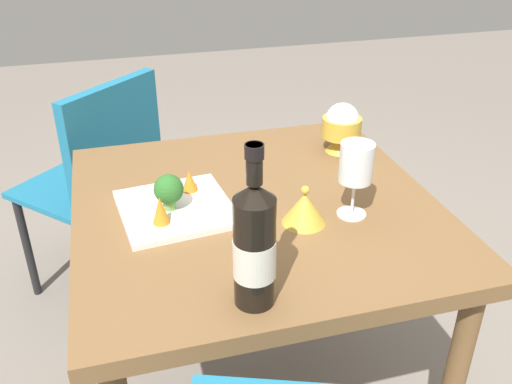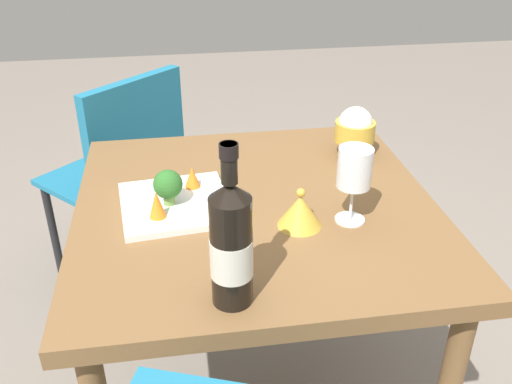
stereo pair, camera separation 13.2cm
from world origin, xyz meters
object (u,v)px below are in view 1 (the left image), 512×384
object	(u,v)px
rice_bowl_lid	(304,208)
rice_bowl	(342,127)
wine_glass	(356,165)
carrot_garnish_left	(160,210)
wine_bottle	(254,245)
broccoli_floret	(169,189)
chair_by_wall	(103,171)
carrot_garnish_right	(189,181)
serving_plate	(176,209)

from	to	relation	value
rice_bowl_lid	rice_bowl	bearing A→B (deg)	-34.41
wine_glass	carrot_garnish_left	world-z (taller)	wine_glass
wine_bottle	broccoli_floret	size ratio (longest dim) A/B	3.67
wine_bottle	wine_glass	world-z (taller)	wine_bottle
chair_by_wall	rice_bowl_lid	world-z (taller)	chair_by_wall
carrot_garnish_left	chair_by_wall	bearing A→B (deg)	10.10
wine_glass	carrot_garnish_right	world-z (taller)	wine_glass
wine_glass	serving_plate	bearing A→B (deg)	72.82
rice_bowl	broccoli_floret	distance (m)	0.56
wine_bottle	carrot_garnish_left	bearing A→B (deg)	25.01
chair_by_wall	rice_bowl	distance (m)	0.85
chair_by_wall	carrot_garnish_right	size ratio (longest dim) A/B	16.19
wine_bottle	serving_plate	world-z (taller)	wine_bottle
broccoli_floret	carrot_garnish_left	world-z (taller)	broccoli_floret
rice_bowl_lid	serving_plate	bearing A→B (deg)	65.70
wine_glass	rice_bowl	xyz separation A→B (m)	(0.33, -0.11, -0.05)
rice_bowl	carrot_garnish_left	size ratio (longest dim) A/B	2.21
wine_bottle	wine_glass	distance (m)	0.38
chair_by_wall	rice_bowl_lid	bearing A→B (deg)	-103.98
rice_bowl	serving_plate	xyz separation A→B (m)	(-0.21, 0.50, -0.07)
broccoli_floret	carrot_garnish_left	distance (m)	0.06
serving_plate	wine_bottle	bearing A→B (deg)	-165.05
rice_bowl_lid	carrot_garnish_left	xyz separation A→B (m)	(0.06, 0.31, 0.01)
wine_glass	rice_bowl_lid	xyz separation A→B (m)	(-0.00, 0.12, -0.09)
wine_glass	carrot_garnish_right	distance (m)	0.40
rice_bowl	serving_plate	world-z (taller)	rice_bowl
rice_bowl_lid	chair_by_wall	bearing A→B (deg)	29.32
carrot_garnish_right	rice_bowl	bearing A→B (deg)	-72.31
chair_by_wall	carrot_garnish_left	world-z (taller)	chair_by_wall
rice_bowl	carrot_garnish_right	xyz separation A→B (m)	(-0.15, 0.45, -0.03)
wine_bottle	carrot_garnish_right	size ratio (longest dim) A/B	5.99
chair_by_wall	rice_bowl_lid	distance (m)	0.93
chair_by_wall	carrot_garnish_right	xyz separation A→B (m)	(-0.60, -0.21, 0.24)
chair_by_wall	serving_plate	world-z (taller)	chair_by_wall
serving_plate	broccoli_floret	world-z (taller)	broccoli_floret
rice_bowl	carrot_garnish_right	distance (m)	0.48
wine_glass	carrot_garnish_left	size ratio (longest dim) A/B	2.79
chair_by_wall	serving_plate	size ratio (longest dim) A/B	3.08
carrot_garnish_right	broccoli_floret	bearing A→B (deg)	141.49
wine_bottle	rice_bowl	world-z (taller)	wine_bottle
chair_by_wall	rice_bowl_lid	size ratio (longest dim) A/B	8.50
rice_bowl	carrot_garnish_left	xyz separation A→B (m)	(-0.28, 0.54, -0.03)
rice_bowl_lid	carrot_garnish_right	distance (m)	0.29
wine_bottle	serving_plate	bearing A→B (deg)	14.95
rice_bowl_lid	wine_bottle	bearing A→B (deg)	142.26
wine_glass	carrot_garnish_left	distance (m)	0.44
serving_plate	carrot_garnish_left	size ratio (longest dim) A/B	4.30
chair_by_wall	wine_glass	size ratio (longest dim) A/B	4.75
chair_by_wall	wine_bottle	world-z (taller)	wine_bottle
carrot_garnish_left	serving_plate	bearing A→B (deg)	-31.61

